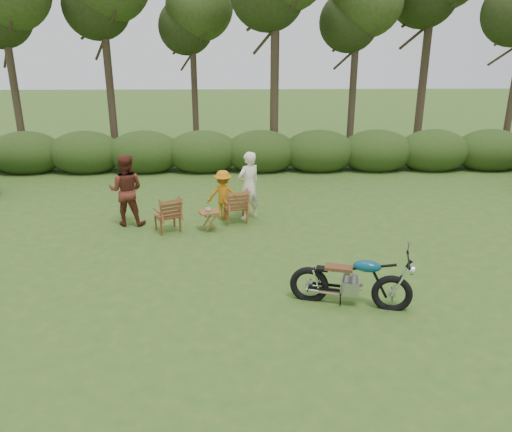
{
  "coord_description": "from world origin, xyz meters",
  "views": [
    {
      "loc": [
        -0.63,
        -7.92,
        4.24
      ],
      "look_at": [
        -0.38,
        1.59,
        0.9
      ],
      "focal_mm": 35.0,
      "sensor_mm": 36.0,
      "label": 1
    }
  ],
  "objects_px": {
    "side_table": "(209,221)",
    "cup": "(208,209)",
    "motorcycle": "(349,304)",
    "adult_a": "(249,218)",
    "lawn_chair_right": "(236,222)",
    "lawn_chair_left": "(168,231)",
    "child": "(224,218)",
    "adult_b": "(129,224)"
  },
  "relations": [
    {
      "from": "cup",
      "to": "adult_a",
      "type": "relative_size",
      "value": 0.07
    },
    {
      "from": "adult_b",
      "to": "cup",
      "type": "bearing_deg",
      "value": 169.23
    },
    {
      "from": "motorcycle",
      "to": "cup",
      "type": "distance_m",
      "value": 4.47
    },
    {
      "from": "adult_b",
      "to": "side_table",
      "type": "bearing_deg",
      "value": 169.27
    },
    {
      "from": "cup",
      "to": "adult_a",
      "type": "xyz_separation_m",
      "value": [
        0.96,
        0.83,
        -0.52
      ]
    },
    {
      "from": "lawn_chair_right",
      "to": "adult_b",
      "type": "distance_m",
      "value": 2.62
    },
    {
      "from": "lawn_chair_right",
      "to": "adult_a",
      "type": "relative_size",
      "value": 0.51
    },
    {
      "from": "lawn_chair_right",
      "to": "side_table",
      "type": "distance_m",
      "value": 0.87
    },
    {
      "from": "motorcycle",
      "to": "child",
      "type": "relative_size",
      "value": 1.55
    },
    {
      "from": "motorcycle",
      "to": "adult_a",
      "type": "relative_size",
      "value": 1.13
    },
    {
      "from": "lawn_chair_left",
      "to": "cup",
      "type": "relative_size",
      "value": 7.17
    },
    {
      "from": "side_table",
      "to": "child",
      "type": "xyz_separation_m",
      "value": [
        0.3,
        0.85,
        -0.24
      ]
    },
    {
      "from": "adult_a",
      "to": "child",
      "type": "height_order",
      "value": "adult_a"
    },
    {
      "from": "lawn_chair_right",
      "to": "side_table",
      "type": "bearing_deg",
      "value": 28.68
    },
    {
      "from": "side_table",
      "to": "lawn_chair_left",
      "type": "bearing_deg",
      "value": 179.79
    },
    {
      "from": "cup",
      "to": "motorcycle",
      "type": "bearing_deg",
      "value": -54.02
    },
    {
      "from": "side_table",
      "to": "cup",
      "type": "height_order",
      "value": "cup"
    },
    {
      "from": "cup",
      "to": "child",
      "type": "relative_size",
      "value": 0.1
    },
    {
      "from": "lawn_chair_right",
      "to": "adult_a",
      "type": "bearing_deg",
      "value": -157.62
    },
    {
      "from": "cup",
      "to": "child",
      "type": "distance_m",
      "value": 1.04
    },
    {
      "from": "motorcycle",
      "to": "cup",
      "type": "bearing_deg",
      "value": 141.14
    },
    {
      "from": "side_table",
      "to": "adult_b",
      "type": "xyz_separation_m",
      "value": [
        -2.01,
        0.48,
        -0.24
      ]
    },
    {
      "from": "lawn_chair_left",
      "to": "cup",
      "type": "xyz_separation_m",
      "value": [
        0.97,
        -0.0,
        0.52
      ]
    },
    {
      "from": "lawn_chair_left",
      "to": "child",
      "type": "relative_size",
      "value": 0.69
    },
    {
      "from": "lawn_chair_left",
      "to": "adult_b",
      "type": "relative_size",
      "value": 0.49
    },
    {
      "from": "lawn_chair_right",
      "to": "cup",
      "type": "relative_size",
      "value": 7.35
    },
    {
      "from": "lawn_chair_left",
      "to": "side_table",
      "type": "relative_size",
      "value": 1.8
    },
    {
      "from": "side_table",
      "to": "cup",
      "type": "bearing_deg",
      "value": 173.27
    },
    {
      "from": "motorcycle",
      "to": "adult_a",
      "type": "xyz_separation_m",
      "value": [
        -1.65,
        4.41,
        0.0
      ]
    },
    {
      "from": "side_table",
      "to": "child",
      "type": "distance_m",
      "value": 0.93
    },
    {
      "from": "lawn_chair_right",
      "to": "cup",
      "type": "distance_m",
      "value": 1.0
    },
    {
      "from": "motorcycle",
      "to": "adult_a",
      "type": "bearing_deg",
      "value": 125.65
    },
    {
      "from": "motorcycle",
      "to": "lawn_chair_left",
      "type": "distance_m",
      "value": 5.07
    },
    {
      "from": "lawn_chair_right",
      "to": "motorcycle",
      "type": "bearing_deg",
      "value": 100.75
    },
    {
      "from": "lawn_chair_left",
      "to": "adult_b",
      "type": "xyz_separation_m",
      "value": [
        -1.02,
        0.47,
        0.0
      ]
    },
    {
      "from": "cup",
      "to": "adult_b",
      "type": "relative_size",
      "value": 0.07
    },
    {
      "from": "lawn_chair_right",
      "to": "adult_b",
      "type": "height_order",
      "value": "adult_b"
    },
    {
      "from": "cup",
      "to": "adult_b",
      "type": "height_order",
      "value": "adult_b"
    },
    {
      "from": "motorcycle",
      "to": "cup",
      "type": "height_order",
      "value": "cup"
    },
    {
      "from": "side_table",
      "to": "cup",
      "type": "relative_size",
      "value": 3.98
    },
    {
      "from": "motorcycle",
      "to": "child",
      "type": "distance_m",
      "value": 4.99
    },
    {
      "from": "motorcycle",
      "to": "side_table",
      "type": "bearing_deg",
      "value": 141.0
    }
  ]
}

